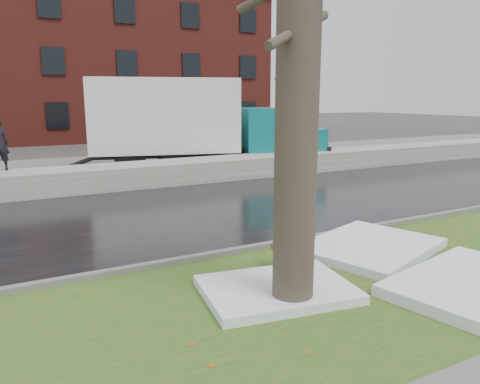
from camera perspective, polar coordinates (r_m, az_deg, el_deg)
name	(u,v)px	position (r m, az deg, el deg)	size (l,w,h in m)	color
ground	(267,271)	(8.21, 3.37, -9.61)	(120.00, 120.00, 0.00)	#47423D
verge	(311,297)	(7.25, 8.68, -12.53)	(60.00, 4.50, 0.04)	#294C19
road	(175,214)	(12.09, -7.90, -2.64)	(60.00, 7.00, 0.03)	black
parking_lot	(102,169)	(20.13, -16.44, 2.72)	(60.00, 9.00, 0.03)	slate
curb	(240,251)	(9.00, 0.01, -7.18)	(60.00, 0.15, 0.14)	slate
snowbank	(130,176)	(15.94, -13.25, 1.95)	(60.00, 1.60, 0.75)	#B0ABA1
brick_building	(75,67)	(37.05, -19.50, 14.14)	(26.00, 12.00, 10.00)	maroon
bg_tree_right	(282,91)	(36.50, 5.11, 12.17)	(1.40, 1.62, 6.50)	brown
fire_hydrant	(282,245)	(8.11, 5.15, -6.42)	(0.40, 0.36, 0.80)	#94979B
tree	(299,36)	(6.37, 7.16, 18.38)	(1.41, 1.61, 7.33)	brown
box_truck	(193,122)	(19.15, -5.75, 8.47)	(11.02, 4.88, 3.65)	black
snow_patch_near	(370,247)	(9.42, 15.52, -6.44)	(2.60, 2.00, 0.16)	white
snow_patch_far	(277,289)	(7.22, 4.52, -11.76)	(2.20, 1.60, 0.14)	white
snow_patch_side	(474,284)	(8.17, 26.65, -10.03)	(2.80, 1.80, 0.18)	white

